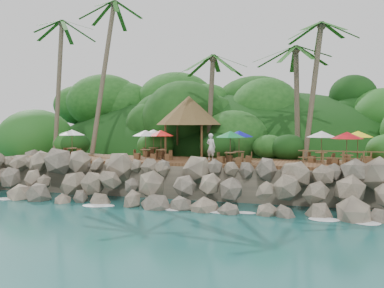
% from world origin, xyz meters
% --- Properties ---
extents(ground, '(140.00, 140.00, 0.00)m').
position_xyz_m(ground, '(0.00, 0.00, 0.00)').
color(ground, '#19514F').
rests_on(ground, ground).
extents(land_base, '(32.00, 25.20, 2.10)m').
position_xyz_m(land_base, '(0.00, 16.00, 1.05)').
color(land_base, gray).
rests_on(land_base, ground).
extents(jungle_hill, '(44.80, 28.00, 15.40)m').
position_xyz_m(jungle_hill, '(0.00, 23.50, 0.00)').
color(jungle_hill, '#143811').
rests_on(jungle_hill, ground).
extents(seawall, '(29.00, 4.00, 2.30)m').
position_xyz_m(seawall, '(0.00, 2.00, 1.15)').
color(seawall, gray).
rests_on(seawall, ground).
extents(terrace, '(26.00, 5.00, 0.20)m').
position_xyz_m(terrace, '(0.00, 6.00, 2.20)').
color(terrace, brown).
rests_on(terrace, land_base).
extents(jungle_foliage, '(44.00, 16.00, 12.00)m').
position_xyz_m(jungle_foliage, '(0.00, 15.00, 0.00)').
color(jungle_foliage, '#143811').
rests_on(jungle_foliage, ground).
extents(foam_line, '(25.20, 0.80, 0.06)m').
position_xyz_m(foam_line, '(0.00, 0.30, 0.03)').
color(foam_line, white).
rests_on(foam_line, ground).
extents(palms, '(33.76, 7.07, 13.79)m').
position_xyz_m(palms, '(1.76, 8.82, 11.85)').
color(palms, brown).
rests_on(palms, ground).
extents(palapa, '(5.04, 5.04, 4.60)m').
position_xyz_m(palapa, '(-1.18, 9.15, 5.79)').
color(palapa, brown).
rests_on(palapa, ground).
extents(dining_clusters, '(21.79, 5.10, 2.05)m').
position_xyz_m(dining_clusters, '(1.96, 5.78, 4.01)').
color(dining_clusters, brown).
rests_on(dining_clusters, terrace).
extents(railing, '(8.30, 0.10, 1.00)m').
position_xyz_m(railing, '(11.38, 3.65, 2.91)').
color(railing, brown).
rests_on(railing, terrace).
extents(waiter, '(0.78, 0.65, 1.85)m').
position_xyz_m(waiter, '(1.36, 5.95, 3.22)').
color(waiter, white).
rests_on(waiter, terrace).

